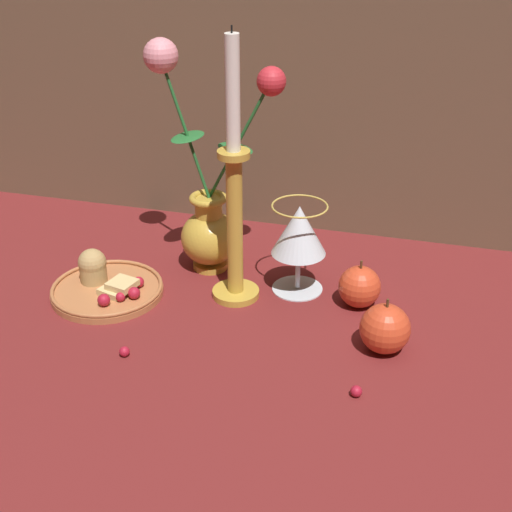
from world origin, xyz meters
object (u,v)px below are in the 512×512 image
object	(u,v)px
apple_beside_vase	(360,287)
apple_near_glass	(385,329)
vase	(208,203)
wine_glass	(299,233)
candlestick	(232,205)
plate_with_pastries	(105,285)

from	to	relation	value
apple_beside_vase	apple_near_glass	bearing A→B (deg)	-65.16
apple_beside_vase	apple_near_glass	world-z (taller)	apple_near_glass
vase	wine_glass	xyz separation A→B (m)	(0.16, -0.03, -0.02)
candlestick	plate_with_pastries	bearing A→B (deg)	-166.50
plate_with_pastries	wine_glass	size ratio (longest dim) A/B	1.20
plate_with_pastries	vase	bearing A→B (deg)	43.66
wine_glass	apple_near_glass	distance (m)	0.21
vase	plate_with_pastries	world-z (taller)	vase
plate_with_pastries	candlestick	xyz separation A→B (m)	(0.19, 0.05, 0.14)
plate_with_pastries	apple_near_glass	distance (m)	0.44
plate_with_pastries	apple_near_glass	xyz separation A→B (m)	(0.43, -0.04, 0.02)
candlestick	vase	bearing A→B (deg)	129.96
candlestick	apple_beside_vase	bearing A→B (deg)	6.87
apple_beside_vase	vase	bearing A→B (deg)	168.04
candlestick	wine_glass	bearing A→B (deg)	26.21
wine_glass	candlestick	size ratio (longest dim) A/B	0.36
wine_glass	apple_near_glass	size ratio (longest dim) A/B	1.77
vase	plate_with_pastries	distance (m)	0.21
apple_near_glass	wine_glass	bearing A→B (deg)	139.13
plate_with_pastries	apple_beside_vase	world-z (taller)	apple_beside_vase
wine_glass	candlestick	bearing A→B (deg)	-153.79
candlestick	apple_beside_vase	world-z (taller)	candlestick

